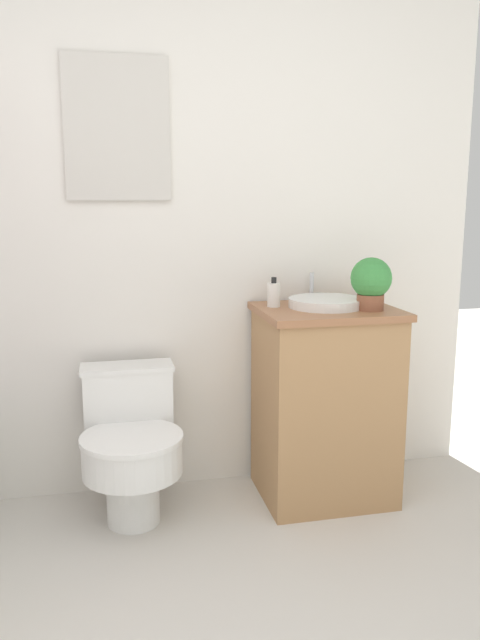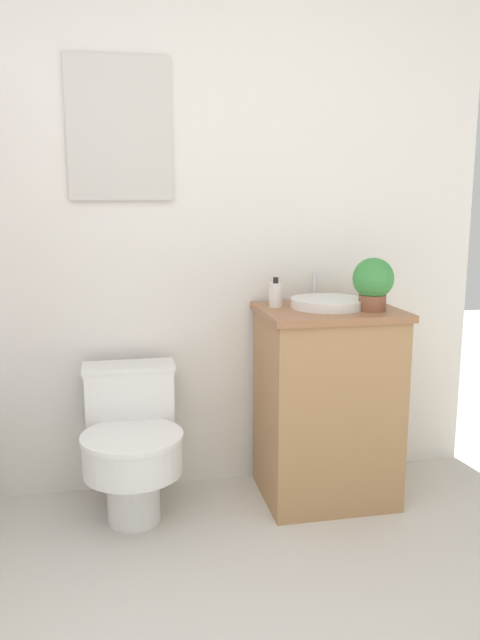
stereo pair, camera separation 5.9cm
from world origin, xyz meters
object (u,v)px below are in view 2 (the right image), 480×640
object	(u,v)px
soap_bottle	(276,294)
potted_plant	(373,282)
toilet	(131,442)
sink	(327,303)

from	to	relation	value
soap_bottle	potted_plant	size ratio (longest dim) A/B	0.58
toilet	sink	distance (m)	1.02
sink	soap_bottle	size ratio (longest dim) A/B	2.77
soap_bottle	potted_plant	world-z (taller)	potted_plant
soap_bottle	potted_plant	bearing A→B (deg)	-24.24
toilet	potted_plant	distance (m)	1.21
soap_bottle	toilet	bearing A→B (deg)	-171.36
sink	potted_plant	xyz separation A→B (m)	(0.16, -0.11, 0.10)
sink	soap_bottle	world-z (taller)	same
toilet	soap_bottle	distance (m)	0.87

